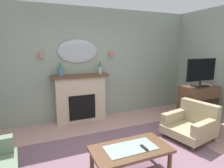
# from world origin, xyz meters

# --- Properties ---
(wall_back) EXTENTS (6.85, 0.10, 2.76)m
(wall_back) POSITION_xyz_m (0.00, 2.47, 1.38)
(wall_back) COLOR #93A393
(wall_back) RESTS_ON ground
(patterned_rug) EXTENTS (3.20, 2.40, 0.01)m
(patterned_rug) POSITION_xyz_m (0.00, 0.20, 0.01)
(patterned_rug) COLOR #7F5B6B
(patterned_rug) RESTS_ON ground
(fireplace) EXTENTS (1.36, 0.36, 1.16)m
(fireplace) POSITION_xyz_m (-0.20, 2.24, 0.57)
(fireplace) COLOR beige
(fireplace) RESTS_ON ground
(mantel_vase_right) EXTENTS (0.13, 0.13, 0.35)m
(mantel_vase_right) POSITION_xyz_m (-0.65, 2.22, 1.31)
(mantel_vase_right) COLOR #4C7093
(mantel_vase_right) RESTS_ON fireplace
(mantel_vase_left) EXTENTS (0.10, 0.10, 0.33)m
(mantel_vase_left) POSITION_xyz_m (0.30, 2.22, 1.34)
(mantel_vase_left) COLOR silver
(mantel_vase_left) RESTS_ON fireplace
(wall_mirror) EXTENTS (0.96, 0.06, 0.56)m
(wall_mirror) POSITION_xyz_m (-0.20, 2.39, 1.71)
(wall_mirror) COLOR #B2BCC6
(wall_sconce_left) EXTENTS (0.14, 0.14, 0.14)m
(wall_sconce_left) POSITION_xyz_m (-1.05, 2.34, 1.66)
(wall_sconce_left) COLOR #D17066
(wall_sconce_right) EXTENTS (0.14, 0.14, 0.14)m
(wall_sconce_right) POSITION_xyz_m (0.65, 2.34, 1.66)
(wall_sconce_right) COLOR #D17066
(coffee_table) EXTENTS (1.10, 0.60, 0.45)m
(coffee_table) POSITION_xyz_m (-0.08, -0.09, 0.38)
(coffee_table) COLOR brown
(coffee_table) RESTS_ON ground
(tv_remote) EXTENTS (0.04, 0.16, 0.02)m
(tv_remote) POSITION_xyz_m (0.08, -0.19, 0.45)
(tv_remote) COLOR black
(tv_remote) RESTS_ON coffee_table
(armchair_near_fireplace) EXTENTS (0.96, 0.95, 0.71)m
(armchair_near_fireplace) POSITION_xyz_m (1.61, 0.47, 0.31)
(armchair_near_fireplace) COLOR tan
(armchair_near_fireplace) RESTS_ON ground
(tv_cabinet) EXTENTS (0.80, 0.57, 0.90)m
(tv_cabinet) POSITION_xyz_m (2.37, 1.04, 0.45)
(tv_cabinet) COLOR brown
(tv_cabinet) RESTS_ON ground
(tv_flatscreen) EXTENTS (0.84, 0.24, 0.65)m
(tv_flatscreen) POSITION_xyz_m (2.37, 1.02, 1.25)
(tv_flatscreen) COLOR black
(tv_flatscreen) RESTS_ON tv_cabinet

